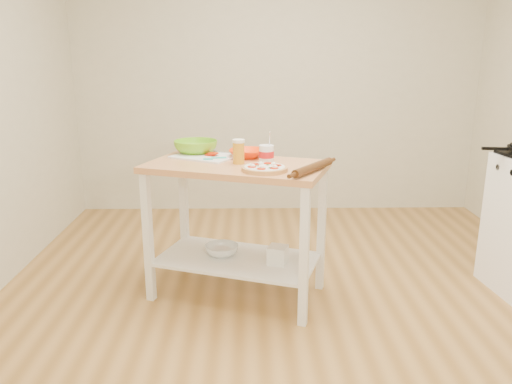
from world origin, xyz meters
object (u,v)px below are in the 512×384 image
object	(u,v)px
pizza	(265,168)
beer_pint	(239,151)
shelf_glass_bowl	(222,250)
cutting_board	(206,156)
spatula	(214,158)
green_bowl	(196,147)
knife	(204,149)
shelf_bin	(278,255)
rolling_pin	(313,168)
prep_island	(237,202)
yogurt_tub	(266,154)
orange_bowl	(247,153)

from	to	relation	value
pizza	beer_pint	world-z (taller)	beer_pint
pizza	shelf_glass_bowl	world-z (taller)	pizza
cutting_board	spatula	size ratio (longest dim) A/B	3.33
pizza	green_bowl	xyz separation A→B (m)	(-0.46, 0.53, 0.03)
green_bowl	pizza	bearing A→B (deg)	-48.92
knife	green_bowl	world-z (taller)	green_bowl
green_bowl	shelf_glass_bowl	size ratio (longest dim) A/B	1.33
pizza	shelf_bin	xyz separation A→B (m)	(0.09, 0.11, -0.60)
knife	beer_pint	bearing A→B (deg)	-21.93
beer_pint	green_bowl	bearing A→B (deg)	132.94
cutting_board	rolling_pin	world-z (taller)	rolling_pin
spatula	shelf_bin	xyz separation A→B (m)	(0.41, -0.19, -0.60)
prep_island	knife	world-z (taller)	knife
yogurt_tub	knife	bearing A→B (deg)	137.55
pizza	shelf_bin	size ratio (longest dim) A/B	2.34
pizza	green_bowl	distance (m)	0.70
spatula	knife	size ratio (longest dim) A/B	0.63
pizza	yogurt_tub	distance (m)	0.22
beer_pint	pizza	bearing A→B (deg)	-52.14
cutting_board	green_bowl	xyz separation A→B (m)	(-0.08, 0.11, 0.04)
prep_island	shelf_glass_bowl	xyz separation A→B (m)	(-0.10, 0.05, -0.35)
orange_bowl	shelf_bin	size ratio (longest dim) A/B	1.98
spatula	knife	xyz separation A→B (m)	(-0.09, 0.31, 0.00)
orange_bowl	yogurt_tub	distance (m)	0.22
spatula	rolling_pin	bearing A→B (deg)	-35.08
rolling_pin	green_bowl	bearing A→B (deg)	142.75
spatula	yogurt_tub	size ratio (longest dim) A/B	0.73
prep_island	shelf_bin	xyz separation A→B (m)	(0.26, -0.10, -0.33)
cutting_board	beer_pint	distance (m)	0.32
knife	orange_bowl	bearing A→B (deg)	1.94
yogurt_tub	pizza	bearing A→B (deg)	-94.67
beer_pint	prep_island	bearing A→B (deg)	168.63
beer_pint	rolling_pin	bearing A→B (deg)	-28.58
pizza	shelf_glass_bowl	xyz separation A→B (m)	(-0.28, 0.25, -0.62)
prep_island	rolling_pin	xyz separation A→B (m)	(0.45, -0.24, 0.28)
rolling_pin	cutting_board	bearing A→B (deg)	145.81
pizza	orange_bowl	distance (m)	0.41
shelf_glass_bowl	shelf_bin	size ratio (longest dim) A/B	1.92
green_bowl	yogurt_tub	xyz separation A→B (m)	(0.48, -0.31, 0.01)
cutting_board	prep_island	bearing A→B (deg)	-15.09
spatula	beer_pint	bearing A→B (deg)	-35.85
green_bowl	beer_pint	distance (m)	0.44
orange_bowl	beer_pint	distance (m)	0.21
pizza	knife	world-z (taller)	pizza
shelf_bin	prep_island	bearing A→B (deg)	159.81
spatula	rolling_pin	xyz separation A→B (m)	(0.60, -0.33, 0.01)
prep_island	yogurt_tub	world-z (taller)	yogurt_tub
pizza	green_bowl	bearing A→B (deg)	131.08
prep_island	beer_pint	distance (m)	0.33
green_bowl	cutting_board	bearing A→B (deg)	-55.57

